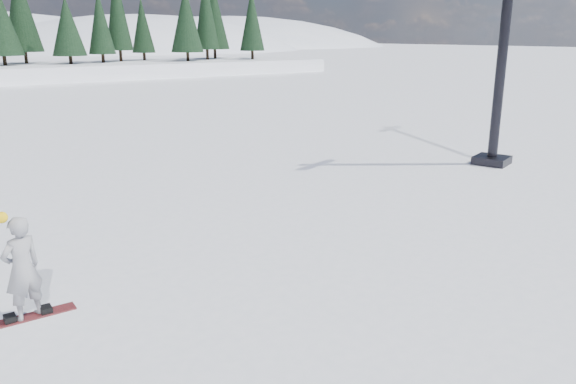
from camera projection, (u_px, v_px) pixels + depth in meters
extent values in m
plane|color=white|center=(43.00, 310.00, 9.69)|extent=(420.00, 420.00, 0.00)
ellipsoid|color=white|center=(233.00, 83.00, 219.93)|extent=(156.00, 120.00, 50.40)
ellipsoid|color=white|center=(144.00, 94.00, 164.19)|extent=(117.00, 90.00, 45.00)
cone|color=black|center=(30.00, 28.00, 57.87)|extent=(3.20, 3.20, 7.50)
cone|color=black|center=(63.00, 28.00, 59.71)|extent=(3.20, 3.20, 7.50)
cone|color=black|center=(94.00, 28.00, 61.55)|extent=(3.20, 3.20, 7.50)
cone|color=black|center=(124.00, 28.00, 63.39)|extent=(3.20, 3.20, 7.50)
cone|color=black|center=(152.00, 28.00, 65.24)|extent=(3.20, 3.20, 7.50)
cone|color=black|center=(178.00, 28.00, 67.08)|extent=(3.20, 3.20, 7.50)
cone|color=black|center=(203.00, 29.00, 68.92)|extent=(3.20, 3.20, 7.50)
cone|color=black|center=(226.00, 29.00, 70.76)|extent=(3.20, 3.20, 7.50)
cone|color=black|center=(249.00, 29.00, 72.60)|extent=(3.20, 3.20, 7.50)
cylinder|color=black|center=(502.00, 57.00, 19.52)|extent=(0.34, 0.34, 7.66)
cube|color=black|center=(492.00, 160.00, 20.52)|extent=(1.45, 1.45, 0.29)
imported|color=#9B9BA0|center=(22.00, 269.00, 9.16)|extent=(0.76, 0.63, 1.79)
sphere|color=yellow|center=(2.00, 217.00, 8.69)|extent=(0.18, 0.18, 0.18)
cube|color=maroon|center=(29.00, 317.00, 9.40)|extent=(1.50, 0.30, 0.03)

